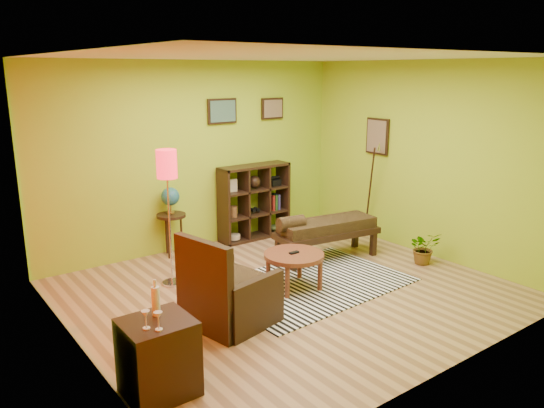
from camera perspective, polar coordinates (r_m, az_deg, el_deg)
ground at (r=6.64m, az=1.83°, el=-9.34°), size 5.00×5.00×0.00m
room_shell at (r=6.10m, az=1.19°, el=6.17°), size 5.04×4.54×2.82m
zebra_rug at (r=6.87m, az=4.09°, el=-8.50°), size 2.51×1.75×0.01m
coffee_table at (r=6.59m, az=2.38°, el=-5.84°), size 0.75×0.75×0.48m
armchair at (r=5.76m, az=-4.89°, el=-9.89°), size 0.98×0.98×1.01m
side_cabinet at (r=4.68m, az=-12.13°, el=-15.79°), size 0.56×0.51×0.98m
floor_lamp at (r=6.57m, az=-11.20°, el=2.93°), size 0.26×0.26×1.73m
globe_table at (r=7.77m, az=-10.85°, el=-0.04°), size 0.42×0.42×1.02m
cube_shelf at (r=8.52m, az=-1.83°, el=0.24°), size 1.20×0.35×1.20m
bench at (r=7.62m, az=5.67°, el=-2.65°), size 1.60×0.76×0.71m
potted_plant at (r=7.78m, az=15.99°, el=-4.89°), size 0.58×0.60×0.37m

